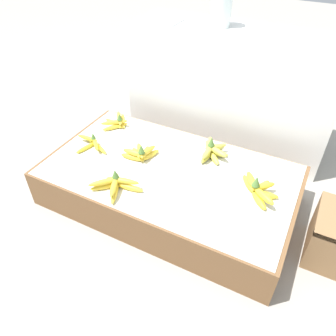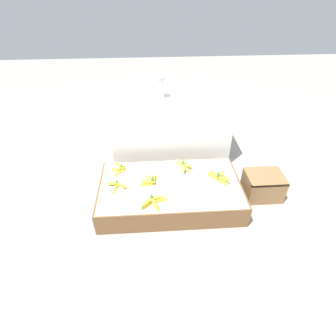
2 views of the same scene
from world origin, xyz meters
The scene contains 11 objects.
ground_plane centered at (0.00, 0.00, 0.00)m, with size 10.00×10.00×0.00m, color gray.
display_platform centered at (0.00, 0.00, 0.10)m, with size 1.26×0.71×0.21m.
back_vendor_table centered at (0.06, 0.72, 0.35)m, with size 1.23×0.43×0.70m.
banana_bunch_front_midleft centered at (-0.16, -0.24, 0.24)m, with size 0.24×0.17×0.10m.
banana_bunch_middle_left centered at (-0.47, -0.01, 0.23)m, with size 0.22×0.16×0.08m.
banana_bunch_middle_midleft centered at (-0.17, 0.02, 0.24)m, with size 0.17×0.15×0.11m.
banana_bunch_middle_right centered at (0.44, 0.03, 0.24)m, with size 0.20×0.21×0.11m.
banana_bunch_back_left centered at (-0.46, 0.23, 0.24)m, with size 0.16×0.22×0.09m.
banana_bunch_back_midright centered at (0.15, 0.21, 0.24)m, with size 0.18×0.21×0.11m.
glass_jar centered at (-0.06, 0.75, 0.81)m, with size 0.12×0.12×0.21m.
foam_tray_white centered at (-0.40, 0.68, 0.71)m, with size 0.22×0.17×0.02m.
Camera 1 is at (0.57, -1.13, 1.26)m, focal length 35.00 mm.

